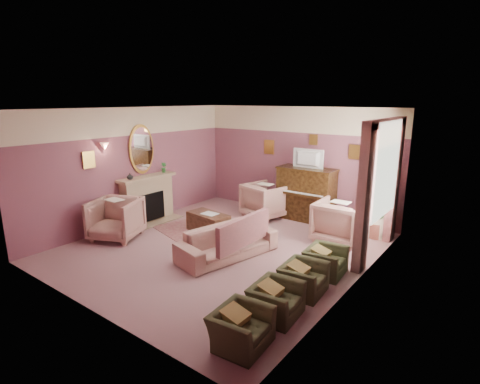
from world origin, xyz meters
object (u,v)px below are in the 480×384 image
Objects in this scene: floral_armchair_left at (265,199)px; piano at (306,195)px; television at (307,157)px; coffee_table at (208,223)px; olive_chair_c at (303,274)px; olive_chair_d at (326,257)px; olive_chair_b at (276,295)px; floral_armchair_right at (339,219)px; sofa at (227,237)px; side_table at (377,221)px; olive_chair_a at (241,322)px; floral_armchair_front at (116,217)px.

piano is at bearing 27.81° from floral_armchair_left.
television is 2.88m from coffee_table.
floral_armchair_left is at bearing 132.08° from olive_chair_c.
olive_chair_b is at bearing -90.00° from olive_chair_d.
floral_armchair_right is 1.36× the size of olive_chair_d.
side_table is (1.96, 2.87, -0.05)m from sofa.
floral_armchair_left is (-0.91, -0.48, -0.15)m from piano.
olive_chair_b is at bearing -33.04° from sofa.
television is 1.10× the size of olive_chair_a.
floral_armchair_front is 4.39m from olive_chair_c.
sofa is 2.02× the size of floral_armchair_left.
coffee_table is at bearing 48.14° from floral_armchair_front.
floral_armchair_front is at bearing -125.92° from piano.
floral_armchair_right is 1.36× the size of olive_chair_c.
piano reaches higher than olive_chair_b.
floral_armchair_left is 3.89m from olive_chair_c.
olive_chair_d is (0.00, 0.82, 0.00)m from olive_chair_c.
sofa is 2.19m from olive_chair_b.
piano is at bearing 176.11° from side_table.
side_table reaches higher than olive_chair_a.
olive_chair_b is at bearing -54.89° from floral_armchair_left.
olive_chair_c is at bearing 4.40° from floral_armchair_front.
olive_chair_a is 1.00× the size of olive_chair_b.
television is 0.80× the size of coffee_table.
olive_chair_c is at bearing -92.36° from side_table.
sofa is 2.76× the size of olive_chair_c.
floral_armchair_left reaches higher than olive_chair_b.
sofa is at bearing 132.32° from olive_chair_a.
television is at bearing 117.13° from olive_chair_c.
television is 0.81× the size of floral_armchair_left.
olive_chair_b is at bearing -33.26° from coffee_table.
sofa reaches higher than olive_chair_c.
television is 0.81× the size of floral_armchair_right.
olive_chair_d is at bearing -56.27° from piano.
coffee_table is at bearing -121.83° from television.
floral_armchair_left is 2.24m from floral_armchair_right.
piano is at bearing 116.79° from olive_chair_c.
side_table is (3.16, 2.07, 0.12)m from coffee_table.
olive_chair_d is (1.70, -2.54, -0.34)m from piano.
side_table reaches higher than olive_chair_c.
sofa is at bearing -124.42° from side_table.
sofa is 2.76× the size of olive_chair_d.
piano is 1.41× the size of floral_armchair_right.
coffee_table is 1.38× the size of olive_chair_c.
olive_chair_a is (4.38, -1.30, -0.18)m from floral_armchair_front.
floral_armchair_left reaches higher than olive_chair_c.
television is 2.22m from side_table.
olive_chair_c is 1.00× the size of olive_chair_d.
olive_chair_d is at bearing 14.81° from floral_armchair_front.
coffee_table is 1.01× the size of floral_armchair_left.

